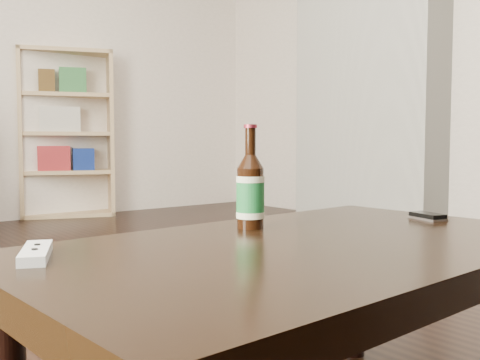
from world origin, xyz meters
TOP-DOWN VIEW (x-y plane):
  - floor at (0.00, 0.00)m, footprint 5.00×6.00m
  - chimney_breast at (2.35, 1.20)m, footprint 0.30×1.20m
  - bookshelf at (0.74, 3.03)m, footprint 0.81×0.57m
  - coffee_table at (-0.24, -0.76)m, footprint 1.17×0.72m
  - beer_bottle at (-0.22, -0.55)m, footprint 0.08×0.08m
  - phone at (0.22, -0.72)m, footprint 0.07×0.10m
  - remote at (-0.71, -0.58)m, footprint 0.10×0.16m

SIDE VIEW (x-z plane):
  - floor at x=0.00m, z-range -0.01..0.00m
  - coffee_table at x=-0.24m, z-range 0.16..0.58m
  - phone at x=0.22m, z-range 0.43..0.44m
  - remote at x=-0.71m, z-range 0.43..0.45m
  - beer_bottle at x=-0.22m, z-range 0.39..0.63m
  - bookshelf at x=0.74m, z-range 0.03..1.39m
  - chimney_breast at x=2.35m, z-range 0.00..2.70m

